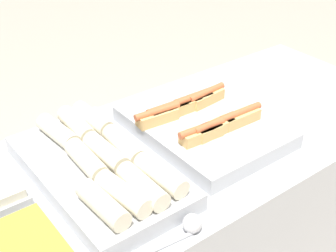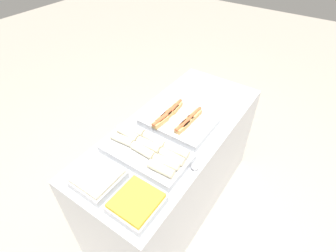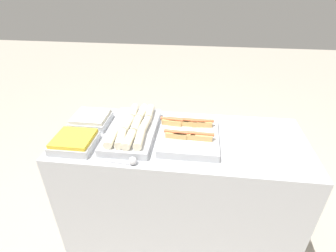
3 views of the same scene
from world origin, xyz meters
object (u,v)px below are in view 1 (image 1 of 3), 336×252
at_px(tray_hotdogs, 202,124).
at_px(tray_wraps, 101,167).
at_px(serving_spoon_near, 187,227).
at_px(serving_spoon_far, 69,119).

xyz_separation_m(tray_hotdogs, tray_wraps, (-0.37, -0.01, 0.01)).
bearing_deg(serving_spoon_near, tray_hotdogs, 44.75).
height_order(tray_wraps, serving_spoon_far, tray_wraps).
distance_m(tray_hotdogs, serving_spoon_far, 0.43).
distance_m(tray_wraps, serving_spoon_far, 0.32).
relative_size(tray_hotdogs, tray_wraps, 0.88).
bearing_deg(tray_hotdogs, tray_wraps, -178.49).
bearing_deg(serving_spoon_near, serving_spoon_far, 89.46).
xyz_separation_m(tray_wraps, serving_spoon_far, (0.06, 0.31, -0.02)).
relative_size(tray_wraps, serving_spoon_far, 2.28).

